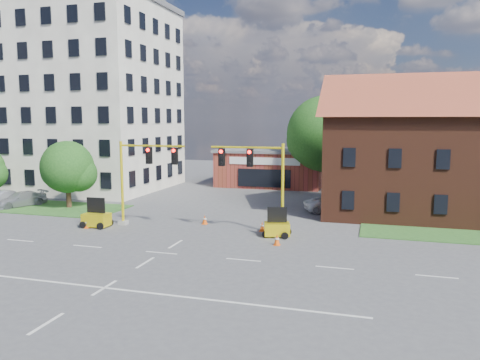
{
  "coord_description": "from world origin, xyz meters",
  "views": [
    {
      "loc": [
        11.89,
        -24.26,
        7.74
      ],
      "look_at": [
        1.88,
        10.0,
        3.14
      ],
      "focal_mm": 35.0,
      "sensor_mm": 36.0,
      "label": 1
    }
  ],
  "objects_px": {
    "signal_mast_west": "(142,173)",
    "trailer_west": "(96,218)",
    "signal_mast_east": "(259,177)",
    "trailer_east": "(277,228)",
    "pickup_white": "(333,204)"
  },
  "relations": [
    {
      "from": "trailer_west",
      "to": "pickup_white",
      "type": "bearing_deg",
      "value": 32.2
    },
    {
      "from": "trailer_west",
      "to": "pickup_white",
      "type": "distance_m",
      "value": 19.1
    },
    {
      "from": "signal_mast_east",
      "to": "trailer_east",
      "type": "relative_size",
      "value": 3.25
    },
    {
      "from": "signal_mast_west",
      "to": "trailer_west",
      "type": "height_order",
      "value": "signal_mast_west"
    },
    {
      "from": "signal_mast_east",
      "to": "trailer_east",
      "type": "xyz_separation_m",
      "value": [
        1.35,
        -0.29,
        -3.32
      ]
    },
    {
      "from": "signal_mast_west",
      "to": "pickup_white",
      "type": "distance_m",
      "value": 16.18
    },
    {
      "from": "signal_mast_west",
      "to": "signal_mast_east",
      "type": "bearing_deg",
      "value": 0.0
    },
    {
      "from": "trailer_west",
      "to": "signal_mast_west",
      "type": "bearing_deg",
      "value": 20.97
    },
    {
      "from": "signal_mast_west",
      "to": "pickup_white",
      "type": "height_order",
      "value": "signal_mast_west"
    },
    {
      "from": "signal_mast_west",
      "to": "signal_mast_east",
      "type": "relative_size",
      "value": 1.0
    },
    {
      "from": "signal_mast_west",
      "to": "trailer_west",
      "type": "bearing_deg",
      "value": -157.86
    },
    {
      "from": "trailer_east",
      "to": "pickup_white",
      "type": "height_order",
      "value": "trailer_east"
    },
    {
      "from": "trailer_east",
      "to": "pickup_white",
      "type": "distance_m",
      "value": 9.94
    },
    {
      "from": "signal_mast_east",
      "to": "pickup_white",
      "type": "distance_m",
      "value": 10.65
    },
    {
      "from": "signal_mast_east",
      "to": "trailer_east",
      "type": "bearing_deg",
      "value": -12.13
    }
  ]
}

